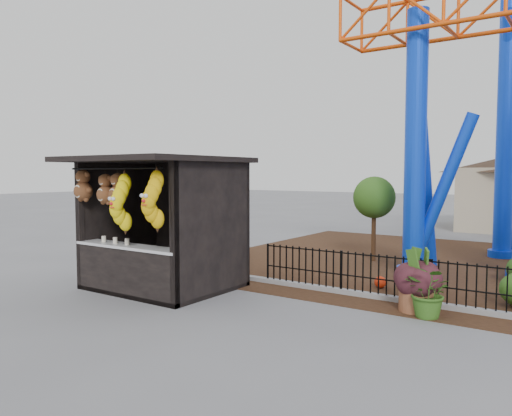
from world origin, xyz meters
The scene contains 6 objects.
ground centered at (0.00, 0.00, 0.00)m, with size 120.00×120.00×0.00m, color slate.
curb centered at (4.00, 3.00, 0.06)m, with size 18.00×0.18×0.12m, color gray.
prize_booth centered at (-3.00, 0.92, 1.53)m, with size 3.50×3.40×3.12m.
terracotta_planter centered at (2.67, 2.52, 0.27)m, with size 0.72×0.72×0.55m, color brown.
planter_foliage centered at (2.67, 2.52, 0.87)m, with size 0.70×0.70×0.64m, color #35151B.
potted_plant centered at (3.00, 2.20, 0.50)m, with size 0.91×0.79×1.01m, color #1C5B1B.
Camera 1 is at (5.56, -7.31, 2.75)m, focal length 35.00 mm.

